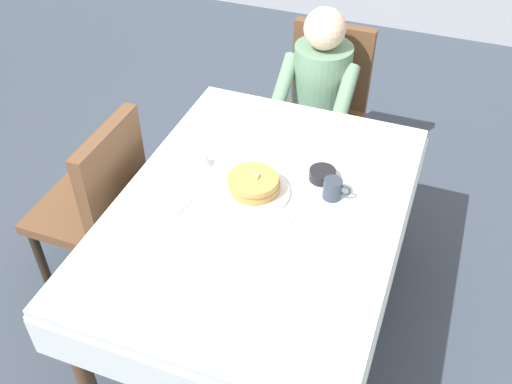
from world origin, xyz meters
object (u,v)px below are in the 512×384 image
dining_table_main (259,222)px  plate_breakfast (255,192)px  syrup_pitcher (203,159)px  knife_right_of_plate (299,207)px  breakfast_stack (254,183)px  cup_coffee (333,189)px  bowl_butter (322,175)px  chair_diner (325,99)px  spoon_near_edge (228,244)px  diner_person (319,92)px  fork_left_of_plate (210,185)px  chair_left_side (99,199)px

dining_table_main → plate_breakfast: 0.12m
syrup_pitcher → knife_right_of_plate: (0.46, -0.11, -0.04)m
syrup_pitcher → breakfast_stack: bearing=-18.8°
cup_coffee → bowl_butter: size_ratio=1.03×
plate_breakfast → bowl_butter: (0.23, 0.18, 0.01)m
chair_diner → breakfast_stack: 1.14m
breakfast_stack → knife_right_of_plate: 0.20m
dining_table_main → chair_diner: size_ratio=1.64×
dining_table_main → spoon_near_edge: size_ratio=10.16×
diner_person → syrup_pitcher: 0.91m
chair_diner → breakfast_stack: chair_diner is taller
diner_person → plate_breakfast: 0.95m
syrup_pitcher → fork_left_of_plate: size_ratio=0.44×
chair_left_side → spoon_near_edge: 0.80m
chair_diner → knife_right_of_plate: size_ratio=4.65×
chair_diner → chair_left_side: same height
dining_table_main → chair_left_side: 0.78m
chair_diner → diner_person: 0.21m
diner_person → knife_right_of_plate: bearing=101.1°
chair_diner → cup_coffee: bearing=106.2°
diner_person → plate_breakfast: (0.00, -0.95, 0.08)m
bowl_butter → chair_diner: bearing=103.8°
syrup_pitcher → knife_right_of_plate: 0.47m
chair_diner → chair_left_side: 1.38m
plate_breakfast → breakfast_stack: 0.04m
fork_left_of_plate → knife_right_of_plate: same height
breakfast_stack → bowl_butter: size_ratio=1.97×
plate_breakfast → syrup_pitcher: syrup_pitcher is taller
chair_left_side → cup_coffee: size_ratio=8.23×
chair_left_side → spoon_near_edge: bearing=-107.9°
cup_coffee → spoon_near_edge: size_ratio=0.75×
bowl_butter → syrup_pitcher: syrup_pitcher is taller
bowl_butter → fork_left_of_plate: bearing=-154.0°
chair_left_side → cup_coffee: chair_left_side is taller
diner_person → cup_coffee: bearing=108.9°
bowl_butter → fork_left_of_plate: (-0.42, -0.20, -0.02)m
plate_breakfast → chair_diner: bearing=90.0°
diner_person → breakfast_stack: bearing=89.6°
bowl_butter → cup_coffee: bearing=-54.0°
diner_person → chair_left_side: size_ratio=1.20×
chair_left_side → bowl_butter: (0.96, 0.25, 0.23)m
dining_table_main → plate_breakfast: size_ratio=5.44×
bowl_butter → chair_left_side: bearing=-165.6°
spoon_near_edge → plate_breakfast: bearing=79.8°
fork_left_of_plate → knife_right_of_plate: bearing=-88.5°
dining_table_main → chair_diner: (-0.04, 1.17, -0.12)m
dining_table_main → fork_left_of_plate: (-0.23, 0.04, 0.09)m
breakfast_stack → syrup_pitcher: bearing=161.2°
chair_diner → diner_person: diner_person is taller
cup_coffee → spoon_near_edge: cup_coffee is taller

